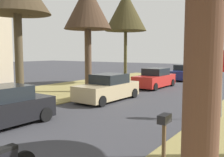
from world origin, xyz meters
The scene contains 7 objects.
stop_sign_far centered at (4.36, 10.85, 2.18)m, with size 0.81×0.49×2.95m.
street_tree_left_mid_b centered at (-5.11, 13.17, 5.97)m, with size 3.35×3.35×7.62m.
street_tree_left_far centered at (-5.74, 19.27, 6.56)m, with size 3.80×3.80×8.32m.
parked_sedan_tan centered at (-2.17, 11.45, 0.72)m, with size 2.02×4.44×1.57m.
parked_sedan_red centered at (-2.24, 18.17, 0.72)m, with size 2.02×4.44×1.57m.
parked_sedan_navy centered at (-2.23, 25.13, 0.72)m, with size 2.02×4.44×1.57m.
curbside_mailbox centered at (4.16, 5.06, 1.06)m, with size 0.22×0.44×1.27m.
Camera 1 is at (6.64, -0.88, 2.89)m, focal length 40.93 mm.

